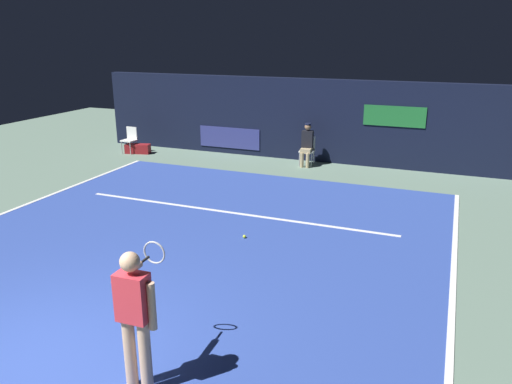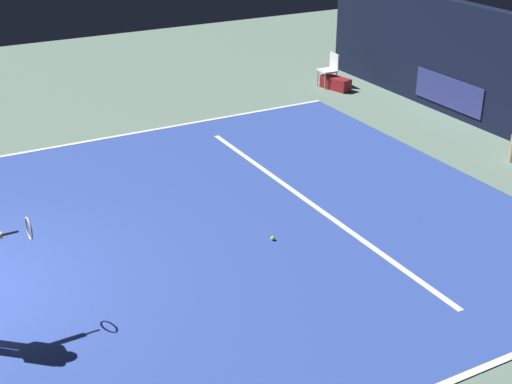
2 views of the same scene
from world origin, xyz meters
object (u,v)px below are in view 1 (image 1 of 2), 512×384
Objects in this scene: line_judge_on_chair at (307,144)px; tennis_ball at (244,236)px; tennis_player at (135,313)px; equipment_bag at (138,149)px; courtside_chair_near at (130,138)px.

tennis_ball is at bearing -85.48° from line_judge_on_chair.
equipment_bag is (-6.95, 10.01, -0.83)m from tennis_player.
courtside_chair_near is 12.94× the size of tennis_ball.
line_judge_on_chair is (-1.09, 10.54, -0.30)m from tennis_player.
line_judge_on_chair is 5.91m from equipment_bag.
tennis_ball is (0.48, -6.05, -0.64)m from line_judge_on_chair.
equipment_bag reaches higher than tennis_ball.
tennis_player reaches higher than equipment_bag.
tennis_player is at bearing -82.20° from tennis_ball.
line_judge_on_chair is 1.57× the size of equipment_bag.
equipment_bag is (-5.86, -0.53, -0.53)m from line_judge_on_chair.
tennis_player is 2.06× the size of equipment_bag.
equipment_bag is at bearing 138.96° from tennis_ball.
line_judge_on_chair is 19.41× the size of tennis_ball.
tennis_ball is (-0.62, 4.49, -0.94)m from tennis_player.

